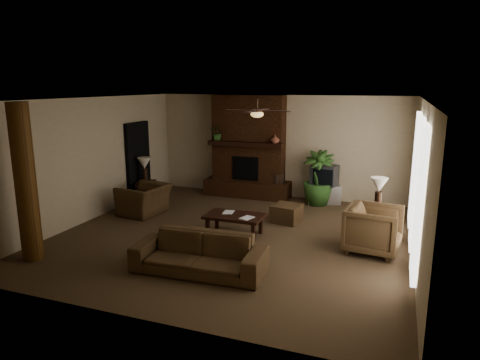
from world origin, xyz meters
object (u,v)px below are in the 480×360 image
at_px(sofa, 199,247).
at_px(armchair_left, 144,195).
at_px(side_table_right, 380,221).
at_px(log_column, 26,183).
at_px(tv_stand, 323,194).
at_px(floor_plant, 317,189).
at_px(ottoman, 287,213).
at_px(lamp_left, 144,165).
at_px(armchair_right, 374,227).
at_px(floor_vase, 278,183).
at_px(coffee_table, 234,217).
at_px(side_table_left, 146,191).
at_px(lamp_right, 379,187).

height_order(sofa, armchair_left, armchair_left).
bearing_deg(side_table_right, log_column, -148.39).
relative_size(sofa, tv_stand, 2.60).
distance_m(armchair_left, floor_plant, 4.43).
bearing_deg(sofa, ottoman, 74.32).
height_order(log_column, ottoman, log_column).
bearing_deg(sofa, floor_plant, 74.38).
distance_m(ottoman, lamp_left, 4.06).
bearing_deg(floor_plant, sofa, -102.72).
bearing_deg(armchair_right, sofa, 132.85).
height_order(armchair_right, tv_stand, armchair_right).
bearing_deg(floor_vase, log_column, -118.66).
distance_m(coffee_table, side_table_right, 3.06).
bearing_deg(armchair_left, lamp_left, -143.31).
relative_size(floor_vase, side_table_right, 1.40).
relative_size(armchair_left, ottoman, 1.82).
xyz_separation_m(coffee_table, side_table_left, (-3.15, 1.61, -0.10)).
xyz_separation_m(tv_stand, lamp_right, (1.46, -1.96, 0.75)).
bearing_deg(coffee_table, floor_vase, 88.44).
height_order(floor_vase, side_table_left, floor_vase).
bearing_deg(floor_vase, side_table_left, -155.43).
bearing_deg(floor_vase, armchair_right, -48.98).
relative_size(armchair_left, side_table_right, 1.98).
bearing_deg(armchair_right, floor_vase, 48.28).
height_order(coffee_table, tv_stand, tv_stand).
distance_m(armchair_left, floor_vase, 3.63).
height_order(lamp_left, side_table_right, lamp_left).
height_order(floor_plant, lamp_right, lamp_right).
xyz_separation_m(sofa, ottoman, (0.71, 3.13, -0.23)).
relative_size(armchair_left, lamp_left, 1.68).
relative_size(log_column, armchair_left, 2.57).
distance_m(log_column, coffee_table, 3.97).
xyz_separation_m(side_table_right, lamp_right, (-0.06, 0.02, 0.73)).
xyz_separation_m(tv_stand, floor_plant, (-0.12, -0.16, 0.15)).
relative_size(sofa, lamp_right, 3.41).
bearing_deg(floor_plant, lamp_left, -162.90).
bearing_deg(floor_plant, armchair_left, -148.37).
bearing_deg(log_column, lamp_left, 92.83).
relative_size(ottoman, lamp_left, 0.92).
xyz_separation_m(log_column, floor_vase, (3.03, 5.55, -0.97)).
height_order(armchair_right, floor_plant, armchair_right).
distance_m(coffee_table, tv_stand, 3.37).
height_order(floor_vase, lamp_right, lamp_right).
bearing_deg(sofa, armchair_right, 32.69).
distance_m(coffee_table, lamp_right, 3.07).
height_order(log_column, floor_plant, log_column).
bearing_deg(log_column, armchair_right, 23.15).
distance_m(sofa, floor_plant, 4.97).
distance_m(armchair_right, ottoman, 2.33).
distance_m(log_column, sofa, 3.25).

